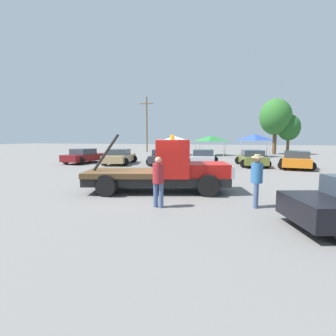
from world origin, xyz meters
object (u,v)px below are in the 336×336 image
parked_car_olive (252,158)px  utility_pole (147,123)px  person_at_hood (158,178)px  parked_car_orange (296,160)px  parked_car_tan (120,157)px  canopy_tent_green (211,138)px  parked_car_silver (204,158)px  canopy_tent_white (175,139)px  tow_truck (166,170)px  person_near_truck (257,176)px  tree_center (289,128)px  canopy_tent_blue (255,137)px  parked_car_maroon (85,156)px  parked_car_charcoal (164,157)px  tree_left (276,117)px

parked_car_olive → utility_pole: utility_pole is taller
person_at_hood → parked_car_orange: size_ratio=0.37×
parked_car_tan → canopy_tent_green: size_ratio=1.38×
parked_car_silver → canopy_tent_white: canopy_tent_white is taller
tow_truck → person_near_truck: bearing=-40.2°
parked_car_silver → parked_car_olive: bearing=-90.4°
tow_truck → canopy_tent_green: bearing=76.6°
person_near_truck → tree_center: (6.01, 31.10, 2.70)m
parked_car_silver → tree_center: bearing=-32.7°
parked_car_tan → person_near_truck: bearing=-147.8°
canopy_tent_white → canopy_tent_blue: 10.26m
person_near_truck → parked_car_tan: (-10.92, 12.30, -0.41)m
tow_truck → person_near_truck: (3.65, -1.73, 0.10)m
parked_car_olive → canopy_tent_blue: size_ratio=1.40×
person_near_truck → utility_pole: utility_pole is taller
parked_car_silver → canopy_tent_green: canopy_tent_green is taller
canopy_tent_white → tree_center: (15.05, 5.66, 1.56)m
parked_car_olive → tree_center: (5.56, 17.53, 3.11)m
person_near_truck → person_at_hood: size_ratio=1.05×
canopy_tent_green → canopy_tent_blue: canopy_tent_blue is taller
parked_car_maroon → canopy_tent_green: canopy_tent_green is taller
person_near_truck → tree_center: tree_center is taller
parked_car_maroon → parked_car_olive: bearing=-76.7°
parked_car_olive → tree_center: size_ratio=0.82×
parked_car_charcoal → parked_car_silver: (3.48, 0.27, -0.00)m
canopy_tent_blue → tree_center: (4.79, 5.83, 1.35)m
person_at_hood → parked_car_tan: bearing=-139.3°
canopy_tent_green → canopy_tent_blue: 5.56m
parked_car_charcoal → canopy_tent_green: size_ratio=1.37×
tree_left → parked_car_olive: bearing=-102.2°
canopy_tent_white → parked_car_tan: bearing=-98.2°
canopy_tent_green → canopy_tent_blue: (5.48, -0.94, 0.16)m
parked_car_orange → canopy_tent_blue: (-2.44, 12.48, 1.76)m
parked_car_orange → canopy_tent_blue: size_ratio=1.40×
person_at_hood → tree_center: size_ratio=0.31×
parked_car_tan → parked_car_charcoal: same height
person_at_hood → tree_center: (9.18, 31.96, 2.76)m
parked_car_maroon → canopy_tent_green: size_ratio=1.29×
parked_car_tan → tree_left: 24.39m
parked_car_silver → parked_car_orange: bearing=-98.5°
parked_car_tan → tree_center: bearing=-51.4°
person_at_hood → canopy_tent_white: (-5.86, 26.31, 1.20)m
parked_car_olive → tow_truck: bearing=152.4°
person_at_hood → parked_car_orange: bearing=163.7°
parked_car_charcoal → tree_left: bearing=-38.4°
tree_center → parked_car_charcoal: bearing=-125.7°
person_near_truck → tow_truck: bearing=-19.6°
parked_car_maroon → canopy_tent_green: bearing=-27.9°
parked_car_charcoal → parked_car_maroon: bearing=89.5°
parked_car_silver → tree_center: tree_center is taller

